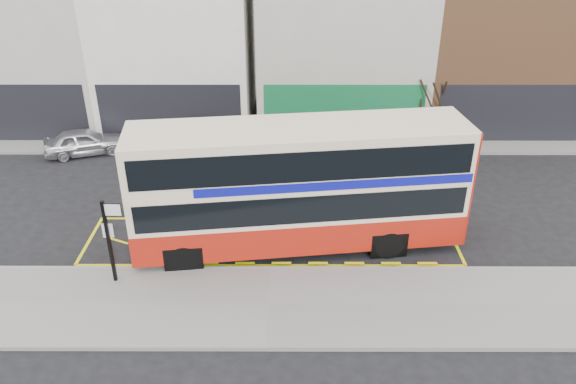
{
  "coord_description": "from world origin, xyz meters",
  "views": [
    {
      "loc": [
        0.67,
        -16.47,
        11.85
      ],
      "look_at": [
        0.63,
        2.0,
        1.89
      ],
      "focal_mm": 35.0,
      "sensor_mm": 36.0,
      "label": 1
    }
  ],
  "objects_px": {
    "car_silver": "(85,142)",
    "car_grey": "(197,144)",
    "street_tree_right": "(433,87)",
    "bus_stop_post": "(110,234)",
    "car_white": "(428,149)",
    "double_decker_bus": "(300,185)"
  },
  "relations": [
    {
      "from": "double_decker_bus",
      "to": "car_silver",
      "type": "relative_size",
      "value": 3.12
    },
    {
      "from": "car_silver",
      "to": "street_tree_right",
      "type": "distance_m",
      "value": 17.84
    },
    {
      "from": "double_decker_bus",
      "to": "car_white",
      "type": "height_order",
      "value": "double_decker_bus"
    },
    {
      "from": "bus_stop_post",
      "to": "car_white",
      "type": "distance_m",
      "value": 16.12
    },
    {
      "from": "double_decker_bus",
      "to": "car_grey",
      "type": "height_order",
      "value": "double_decker_bus"
    },
    {
      "from": "street_tree_right",
      "to": "bus_stop_post",
      "type": "bearing_deg",
      "value": -137.1
    },
    {
      "from": "car_grey",
      "to": "car_silver",
      "type": "bearing_deg",
      "value": 103.5
    },
    {
      "from": "car_silver",
      "to": "car_grey",
      "type": "height_order",
      "value": "car_grey"
    },
    {
      "from": "car_white",
      "to": "street_tree_right",
      "type": "distance_m",
      "value": 3.38
    },
    {
      "from": "bus_stop_post",
      "to": "street_tree_right",
      "type": "relative_size",
      "value": 0.69
    },
    {
      "from": "street_tree_right",
      "to": "car_white",
      "type": "bearing_deg",
      "value": -101.04
    },
    {
      "from": "double_decker_bus",
      "to": "street_tree_right",
      "type": "distance_m",
      "value": 11.94
    },
    {
      "from": "bus_stop_post",
      "to": "double_decker_bus",
      "type": "bearing_deg",
      "value": 23.61
    },
    {
      "from": "car_grey",
      "to": "car_white",
      "type": "height_order",
      "value": "car_grey"
    },
    {
      "from": "car_grey",
      "to": "street_tree_right",
      "type": "bearing_deg",
      "value": -63.35
    },
    {
      "from": "bus_stop_post",
      "to": "car_white",
      "type": "height_order",
      "value": "bus_stop_post"
    },
    {
      "from": "car_silver",
      "to": "car_grey",
      "type": "relative_size",
      "value": 0.91
    },
    {
      "from": "double_decker_bus",
      "to": "car_grey",
      "type": "distance_m",
      "value": 9.45
    },
    {
      "from": "car_silver",
      "to": "street_tree_right",
      "type": "relative_size",
      "value": 0.87
    },
    {
      "from": "car_silver",
      "to": "car_grey",
      "type": "distance_m",
      "value": 5.77
    },
    {
      "from": "bus_stop_post",
      "to": "street_tree_right",
      "type": "distance_m",
      "value": 17.94
    },
    {
      "from": "bus_stop_post",
      "to": "car_white",
      "type": "xyz_separation_m",
      "value": [
        12.67,
        9.88,
        -1.36
      ]
    }
  ]
}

